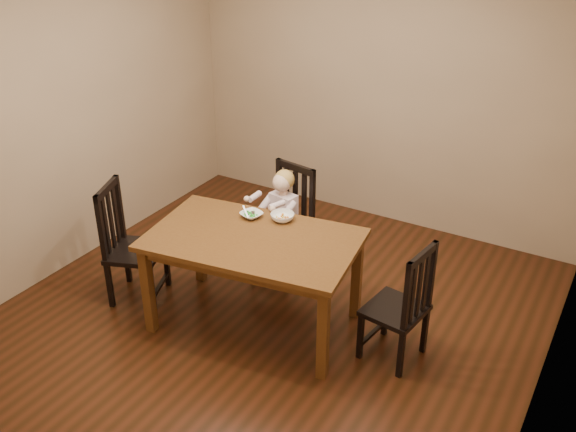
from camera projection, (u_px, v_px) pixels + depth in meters
The scene contains 9 objects.
room at pixel (272, 158), 4.54m from camera, with size 4.01×4.01×2.71m.
dining_table at pixel (253, 248), 4.74m from camera, with size 1.65×1.13×0.77m.
chair_child at pixel (286, 224), 5.50m from camera, with size 0.49×0.47×0.99m.
chair_left at pixel (129, 245), 5.17m from camera, with size 0.54×0.55×1.00m.
chair_right at pixel (401, 306), 4.48m from camera, with size 0.44×0.45×0.94m.
toddler at pixel (282, 213), 5.41m from camera, with size 0.30×0.37×0.51m, color white, non-canonical shape.
bowl_peas at pixel (251, 215), 4.97m from camera, with size 0.16×0.16×0.04m, color white.
bowl_veg at pixel (282, 217), 4.92m from camera, with size 0.18×0.18×0.06m, color white.
fork at pixel (246, 212), 4.96m from camera, with size 0.10×0.08×0.05m.
Camera 1 is at (2.23, -3.58, 3.09)m, focal length 40.00 mm.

